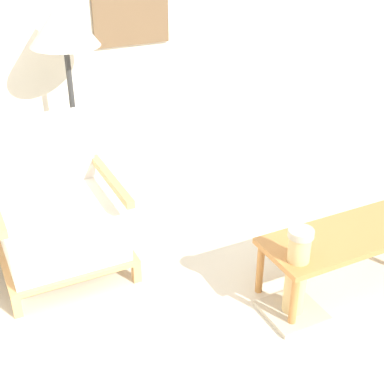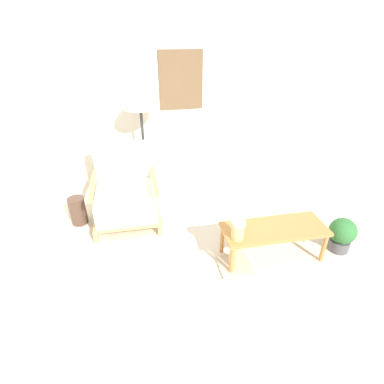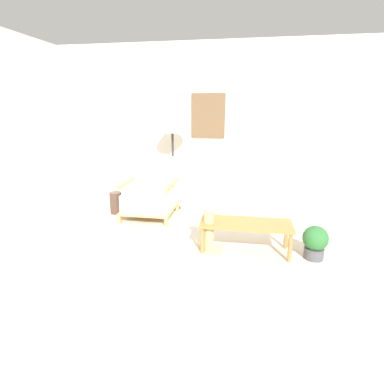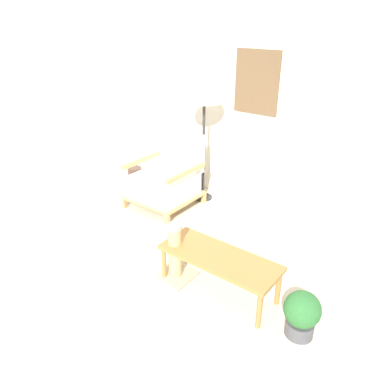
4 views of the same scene
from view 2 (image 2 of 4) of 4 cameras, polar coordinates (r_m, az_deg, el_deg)
ground_plane at (r=2.82m, az=8.07°, el=-22.18°), size 14.00×14.00×0.00m
wall_back at (r=4.15m, az=-1.38°, el=17.93°), size 8.00×0.09×2.70m
armchair at (r=3.77m, az=-12.46°, el=-0.74°), size 0.78×0.79×0.92m
floor_lamp at (r=3.78m, az=-9.91°, el=16.88°), size 0.44×0.44×1.59m
coffee_table at (r=3.21m, az=15.35°, el=-7.19°), size 1.07×0.42×0.38m
vase at (r=3.95m, az=-20.92°, el=-3.33°), size 0.20×0.20×0.35m
potted_plant at (r=3.64m, az=26.65°, el=-7.13°), size 0.28×0.28×0.39m
scratching_post at (r=3.07m, az=8.36°, el=-10.86°), size 0.32×0.32×0.57m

